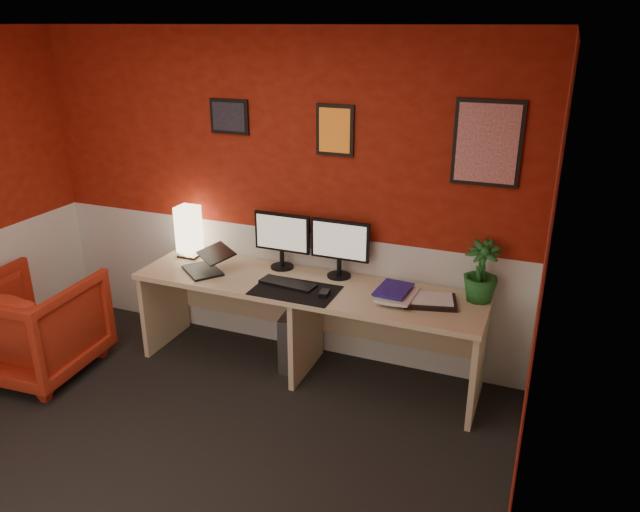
{
  "coord_description": "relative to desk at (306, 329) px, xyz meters",
  "views": [
    {
      "loc": [
        2.0,
        -2.3,
        2.51
      ],
      "look_at": [
        0.6,
        1.21,
        1.05
      ],
      "focal_mm": 33.88,
      "sensor_mm": 36.0,
      "label": 1
    }
  ],
  "objects": [
    {
      "name": "art_center",
      "position": [
        0.09,
        0.33,
        1.44
      ],
      "size": [
        0.28,
        0.02,
        0.36
      ],
      "primitive_type": "cube",
      "color": "orange",
      "rests_on": "wall_back"
    },
    {
      "name": "pc_tower",
      "position": [
        -0.1,
        0.1,
        -0.14
      ],
      "size": [
        0.25,
        0.47,
        0.45
      ],
      "primitive_type": "cube",
      "rotation": [
        0.0,
        0.0,
        0.11
      ],
      "color": "#99999E",
      "rests_on": "ground"
    },
    {
      "name": "zen_tray",
      "position": [
        0.91,
        0.02,
        0.38
      ],
      "size": [
        0.4,
        0.33,
        0.03
      ],
      "primitive_type": "cube",
      "rotation": [
        0.0,
        0.0,
        0.25
      ],
      "color": "black",
      "rests_on": "desk"
    },
    {
      "name": "desk",
      "position": [
        0.0,
        0.0,
        0.0
      ],
      "size": [
        2.6,
        0.65,
        0.73
      ],
      "primitive_type": "cube",
      "color": "#CDB384",
      "rests_on": "ground"
    },
    {
      "name": "book_middle",
      "position": [
        0.57,
        -0.02,
        0.41
      ],
      "size": [
        0.25,
        0.33,
        0.02
      ],
      "primitive_type": "imported",
      "rotation": [
        0.0,
        0.0,
        -0.03
      ],
      "color": "silver",
      "rests_on": "book_bottom"
    },
    {
      "name": "book_top",
      "position": [
        0.55,
        0.01,
        0.43
      ],
      "size": [
        0.24,
        0.31,
        0.03
      ],
      "primitive_type": "imported",
      "rotation": [
        0.0,
        0.0,
        -0.07
      ],
      "color": "navy",
      "rests_on": "book_middle"
    },
    {
      "name": "ground",
      "position": [
        -0.41,
        -1.41,
        -0.36
      ],
      "size": [
        4.0,
        3.5,
        0.01
      ],
      "primitive_type": "cube",
      "color": "black",
      "rests_on": "ground"
    },
    {
      "name": "shoji_lamp",
      "position": [
        -1.1,
        0.18,
        0.56
      ],
      "size": [
        0.16,
        0.16,
        0.4
      ],
      "primitive_type": "cube",
      "color": "#FFE5B2",
      "rests_on": "desk"
    },
    {
      "name": "desk_mat",
      "position": [
        -0.03,
        -0.13,
        0.37
      ],
      "size": [
        0.6,
        0.38,
        0.01
      ],
      "primitive_type": "cube",
      "color": "black",
      "rests_on": "desk"
    },
    {
      "name": "armchair",
      "position": [
        -1.91,
        -0.74,
        0.02
      ],
      "size": [
        0.88,
        0.9,
        0.77
      ],
      "primitive_type": "imported",
      "rotation": [
        0.0,
        0.0,
        3.21
      ],
      "color": "red",
      "rests_on": "ground"
    },
    {
      "name": "laptop",
      "position": [
        -0.83,
        -0.07,
        0.47
      ],
      "size": [
        0.4,
        0.39,
        0.22
      ],
      "primitive_type": "cube",
      "rotation": [
        0.0,
        0.0,
        -0.67
      ],
      "color": "black",
      "rests_on": "desk"
    },
    {
      "name": "ceiling",
      "position": [
        -0.41,
        -1.41,
        2.13
      ],
      "size": [
        4.0,
        3.5,
        0.01
      ],
      "primitive_type": "cube",
      "color": "white",
      "rests_on": "ground"
    },
    {
      "name": "mouse",
      "position": [
        0.2,
        -0.14,
        0.39
      ],
      "size": [
        0.07,
        0.11,
        0.03
      ],
      "primitive_type": "cube",
      "rotation": [
        0.0,
        0.0,
        0.14
      ],
      "color": "black",
      "rests_on": "desk_mat"
    },
    {
      "name": "monitor_right",
      "position": [
        0.18,
        0.22,
        0.66
      ],
      "size": [
        0.45,
        0.06,
        0.58
      ],
      "primitive_type": "cube",
      "color": "black",
      "rests_on": "desk"
    },
    {
      "name": "art_right",
      "position": [
        1.15,
        0.33,
        1.42
      ],
      "size": [
        0.44,
        0.02,
        0.56
      ],
      "primitive_type": "cube",
      "color": "red",
      "rests_on": "wall_back"
    },
    {
      "name": "book_bottom",
      "position": [
        0.57,
        0.0,
        0.38
      ],
      "size": [
        0.29,
        0.34,
        0.03
      ],
      "primitive_type": "imported",
      "rotation": [
        0.0,
        0.0,
        0.3
      ],
      "color": "navy",
      "rests_on": "desk"
    },
    {
      "name": "wainscot_back",
      "position": [
        -0.41,
        0.34,
        0.14
      ],
      "size": [
        4.0,
        0.01,
        1.0
      ],
      "primitive_type": "cube",
      "color": "silver",
      "rests_on": "ground"
    },
    {
      "name": "potted_plant",
      "position": [
        1.21,
        0.19,
        0.58
      ],
      "size": [
        0.26,
        0.26,
        0.43
      ],
      "primitive_type": "imported",
      "rotation": [
        0.0,
        0.0,
        -0.08
      ],
      "color": "#19591E",
      "rests_on": "desk"
    },
    {
      "name": "wainscot_right",
      "position": [
        1.59,
        -1.41,
        0.14
      ],
      "size": [
        0.01,
        3.5,
        1.0
      ],
      "primitive_type": "cube",
      "color": "silver",
      "rests_on": "ground"
    },
    {
      "name": "art_left",
      "position": [
        -0.76,
        0.33,
        1.49
      ],
      "size": [
        0.32,
        0.02,
        0.26
      ],
      "primitive_type": "cube",
      "color": "black",
      "rests_on": "wall_back"
    },
    {
      "name": "wall_right",
      "position": [
        1.59,
        -1.41,
        0.89
      ],
      "size": [
        0.01,
        3.5,
        2.5
      ],
      "primitive_type": "cube",
      "color": "maroon",
      "rests_on": "ground"
    },
    {
      "name": "monitor_left",
      "position": [
        -0.3,
        0.23,
        0.66
      ],
      "size": [
        0.45,
        0.06,
        0.58
      ],
      "primitive_type": "cube",
      "color": "black",
      "rests_on": "desk"
    },
    {
      "name": "keyboard",
      "position": [
        -0.11,
        -0.07,
        0.38
      ],
      "size": [
        0.43,
        0.18,
        0.02
      ],
      "primitive_type": "cube",
      "rotation": [
        0.0,
        0.0,
        -0.11
      ],
      "color": "black",
      "rests_on": "desk_mat"
    },
    {
      "name": "wall_back",
      "position": [
        -0.41,
        0.34,
        0.89
      ],
      "size": [
        4.0,
        0.01,
        2.5
      ],
      "primitive_type": "cube",
      "color": "maroon",
      "rests_on": "ground"
    }
  ]
}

